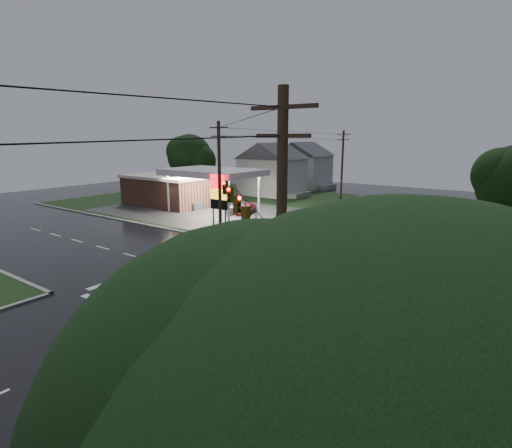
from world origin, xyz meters
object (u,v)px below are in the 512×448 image
Objects in this scene: utility_pole_se at (281,264)px; utility_pole_n at (342,164)px; pylon_sign at (219,193)px; car_north at (300,236)px; house_far at (303,164)px; car_pump at (247,209)px; car_crossing at (246,274)px; gas_station at (181,187)px; tree_nw_behind at (190,157)px; house_near at (272,168)px; utility_pole_nw at (219,178)px.

utility_pole_se is 1.05× the size of utility_pole_n.
pylon_sign reaches higher than car_north.
house_far is at bearing 118.68° from utility_pole_se.
utility_pole_se reaches higher than car_pump.
car_crossing is 0.91× the size of car_pump.
house_far is at bearing 106.98° from pylon_sign.
gas_station is 6.92× the size of car_north.
car_crossing is (2.40, -11.41, 0.05)m from car_north.
tree_nw_behind is 2.28× the size of car_pump.
car_crossing is (-8.92, 9.93, -5.04)m from utility_pole_se.
car_crossing is at bearing -40.65° from tree_nw_behind.
house_far is 2.78× the size of car_crossing.
utility_pole_se reaches higher than house_far.
pylon_sign is 0.55× the size of utility_pole_se.
house_near is at bearing -85.24° from house_far.
house_far reaches higher than gas_station.
house_far is (-1.00, 12.00, 0.00)m from house_near.
car_north is (23.86, -7.85, -1.92)m from gas_station.
gas_station reaches higher than car_north.
car_north is (19.14, -24.15, -3.78)m from house_near.
car_pump is at bearing -33.50° from car_north.
utility_pole_nw reaches higher than house_near.
utility_pole_n is at bearing 87.92° from pylon_sign.
gas_station is at bearing 160.33° from car_pump.
utility_pole_n is 19.37m from car_pump.
car_crossing is at bearing 131.91° from utility_pole_se.
pylon_sign is at bearing 65.12° from car_crossing.
pylon_sign is at bearing 8.31° from car_north.
house_near reaches higher than car_crossing.
pylon_sign is 0.60× the size of tree_nw_behind.
gas_station is 2.38× the size of utility_pole_nw.
house_near is at bearing -170.09° from utility_pole_n.
utility_pole_nw is 31.82m from tree_nw_behind.
house_far reaches higher than car_north.
car_north is 0.86× the size of car_pump.
utility_pole_nw is 14.47m from car_crossing.
utility_pole_se is at bearing -68.20° from utility_pole_n.
utility_pole_se reaches higher than utility_pole_n.
utility_pole_nw reaches higher than car_pump.
utility_pole_n is at bearing -38.77° from house_far.
house_near is 2.52× the size of car_pump.
house_far is (-11.45, 37.50, 0.39)m from pylon_sign.
utility_pole_n is 1.05× the size of tree_nw_behind.
house_far is 29.51m from car_pump.
utility_pole_se is 2.51× the size of car_pump.
house_near reaches higher than pylon_sign.
car_north is at bearing 16.99° from utility_pole_nw.
utility_pole_se is at bearing -56.21° from house_near.
tree_nw_behind is at bearing 128.42° from gas_station.
house_near is at bearing 112.28° from pylon_sign.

